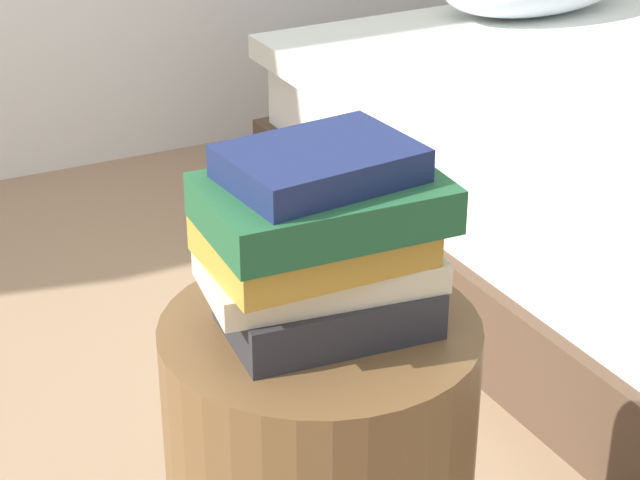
# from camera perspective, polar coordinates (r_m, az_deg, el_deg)

# --- Properties ---
(book_charcoal) EXTENTS (0.27, 0.19, 0.06)m
(book_charcoal) POSITION_cam_1_polar(r_m,az_deg,el_deg) (1.50, 0.38, -3.23)
(book_charcoal) COLOR #28282D
(book_charcoal) RESTS_ON side_table
(book_cream) EXTENTS (0.31, 0.19, 0.04)m
(book_cream) POSITION_cam_1_polar(r_m,az_deg,el_deg) (1.49, 0.16, -1.41)
(book_cream) COLOR beige
(book_cream) RESTS_ON book_charcoal
(book_ochre) EXTENTS (0.27, 0.19, 0.05)m
(book_ochre) POSITION_cam_1_polar(r_m,az_deg,el_deg) (1.46, -0.32, -0.01)
(book_ochre) COLOR #B7842D
(book_ochre) RESTS_ON book_cream
(book_forest) EXTENTS (0.30, 0.20, 0.06)m
(book_forest) POSITION_cam_1_polar(r_m,az_deg,el_deg) (1.43, 0.07, 1.77)
(book_forest) COLOR #1E512D
(book_forest) RESTS_ON book_ochre
(book_navy) EXTENTS (0.24, 0.18, 0.04)m
(book_navy) POSITION_cam_1_polar(r_m,az_deg,el_deg) (1.42, -0.06, 3.74)
(book_navy) COLOR #19234C
(book_navy) RESTS_ON book_forest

